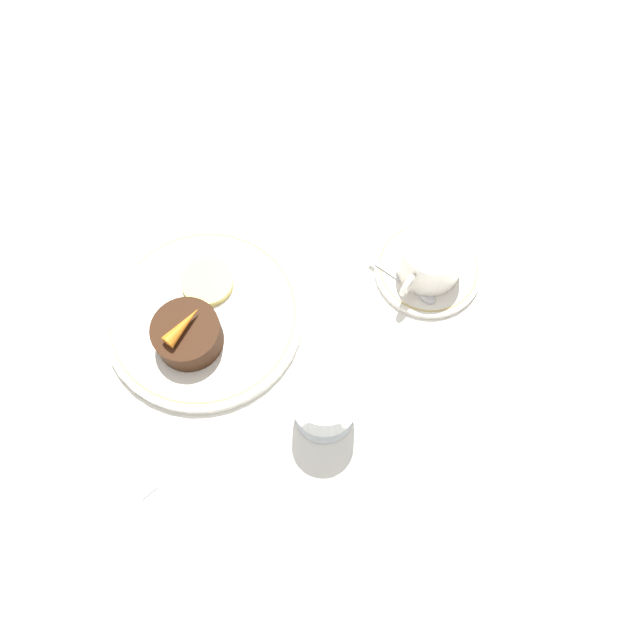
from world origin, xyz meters
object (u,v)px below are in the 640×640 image
wine_glass (325,400)px  dinner_plate (204,316)px  dessert_cake (188,335)px  fork (119,449)px  coffee_cup (431,257)px

wine_glass → dinner_plate: bearing=-91.5°
dinner_plate → dessert_cake: 0.05m
wine_glass → fork: wine_glass is taller
fork → dessert_cake: size_ratio=2.06×
coffee_cup → fork: coffee_cup is taller
wine_glass → dessert_cake: size_ratio=1.19×
dessert_cake → wine_glass: bearing=99.4°
wine_glass → fork: (0.18, -0.17, -0.06)m
fork → coffee_cup: bearing=159.9°
coffee_cup → wine_glass: (0.24, 0.01, 0.02)m
dinner_plate → wine_glass: size_ratio=2.56×
coffee_cup → dessert_cake: coffee_cup is taller
wine_glass → fork: bearing=-42.1°
dinner_plate → coffee_cup: (-0.23, 0.19, 0.03)m
dinner_plate → fork: dinner_plate is taller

